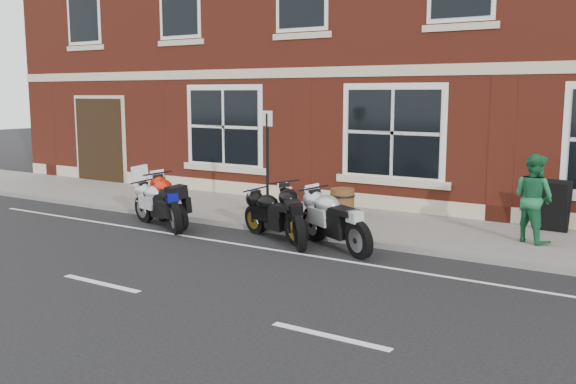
% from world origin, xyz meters
% --- Properties ---
extents(ground, '(80.00, 80.00, 0.00)m').
position_xyz_m(ground, '(0.00, 0.00, 0.00)').
color(ground, black).
rests_on(ground, ground).
extents(sidewalk, '(30.00, 3.00, 0.12)m').
position_xyz_m(sidewalk, '(0.00, 3.00, 0.06)').
color(sidewalk, slate).
rests_on(sidewalk, ground).
extents(kerb, '(30.00, 0.16, 0.12)m').
position_xyz_m(kerb, '(0.00, 1.42, 0.06)').
color(kerb, slate).
rests_on(kerb, ground).
extents(moto_touring_silver, '(1.95, 0.67, 1.31)m').
position_xyz_m(moto_touring_silver, '(-2.26, 0.65, 0.53)').
color(moto_touring_silver, black).
rests_on(moto_touring_silver, ground).
extents(moto_sport_red, '(1.95, 1.46, 1.03)m').
position_xyz_m(moto_sport_red, '(-2.07, 0.73, 0.59)').
color(moto_sport_red, black).
rests_on(moto_sport_red, ground).
extents(moto_sport_black, '(1.91, 0.79, 0.89)m').
position_xyz_m(moto_sport_black, '(0.56, 0.96, 0.51)').
color(moto_sport_black, black).
rests_on(moto_sport_black, ground).
extents(moto_sport_silver, '(2.02, 1.23, 1.01)m').
position_xyz_m(moto_sport_silver, '(1.96, 0.90, 0.58)').
color(moto_sport_silver, black).
rests_on(moto_sport_silver, ground).
extents(moto_naked_black, '(1.60, 1.80, 1.02)m').
position_xyz_m(moto_naked_black, '(0.96, 1.04, 0.59)').
color(moto_naked_black, black).
rests_on(moto_naked_black, ground).
extents(pedestrian_right, '(1.01, 0.94, 1.66)m').
position_xyz_m(pedestrian_right, '(5.03, 2.94, 0.95)').
color(pedestrian_right, '#1B6036').
rests_on(pedestrian_right, sidewalk).
extents(a_board_sign, '(0.64, 0.45, 1.03)m').
position_xyz_m(a_board_sign, '(5.16, 4.20, 0.63)').
color(a_board_sign, black).
rests_on(a_board_sign, sidewalk).
extents(barrel_planter, '(0.57, 0.57, 0.64)m').
position_xyz_m(barrel_planter, '(0.84, 3.28, 0.44)').
color(barrel_planter, '#4D3314').
rests_on(barrel_planter, sidewalk).
extents(parking_sign, '(0.33, 0.12, 2.39)m').
position_xyz_m(parking_sign, '(-0.47, 2.20, 1.50)').
color(parking_sign, black).
rests_on(parking_sign, sidewalk).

